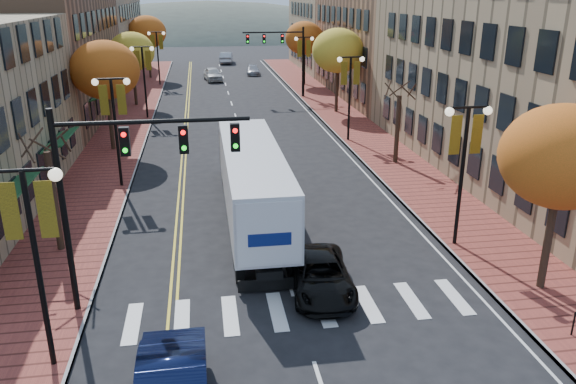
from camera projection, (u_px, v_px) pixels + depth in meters
name	position (u px, v px, depth m)	size (l,w,h in m)	color
ground	(308.00, 344.00, 17.37)	(200.00, 200.00, 0.00)	black
sidewalk_left	(128.00, 123.00, 46.27)	(4.00, 85.00, 0.15)	brown
sidewalk_right	(340.00, 116.00, 48.87)	(4.00, 85.00, 0.15)	brown
building_left_mid	(27.00, 52.00, 46.54)	(12.00, 24.00, 11.00)	brown
building_left_far	(84.00, 38.00, 70.05)	(12.00, 26.00, 9.50)	#9E8966
building_right_near	(573.00, 43.00, 32.38)	(15.00, 28.00, 15.00)	#997F5B
building_right_mid	(410.00, 46.00, 57.41)	(15.00, 24.00, 10.00)	brown
building_right_far	(354.00, 28.00, 77.71)	(15.00, 20.00, 11.00)	#9E8966
tree_left_a	(54.00, 202.00, 22.75)	(0.28, 0.28, 4.20)	#382619
tree_left_b	(105.00, 70.00, 36.55)	(4.48, 4.48, 7.21)	#382619
tree_left_c	(132.00, 52.00, 51.57)	(4.16, 4.16, 6.69)	#382619
tree_left_d	(147.00, 32.00, 68.12)	(4.61, 4.61, 7.42)	#382619
tree_right_a	(562.00, 157.00, 18.82)	(4.16, 4.16, 6.69)	#382619
tree_right_b	(397.00, 129.00, 34.65)	(0.28, 0.28, 4.20)	#382619
tree_right_c	(338.00, 51.00, 48.45)	(4.48, 4.48, 7.21)	#382619
tree_right_d	(304.00, 38.00, 63.39)	(4.35, 4.35, 7.00)	#382619
lamp_left_a	(32.00, 232.00, 14.83)	(1.96, 0.36, 6.05)	black
lamp_left_b	(114.00, 111.00, 29.72)	(1.96, 0.36, 6.05)	black
lamp_left_c	(143.00, 68.00, 46.46)	(1.96, 0.36, 6.05)	black
lamp_left_d	(157.00, 48.00, 63.20)	(1.96, 0.36, 6.05)	black
lamp_right_a	(465.00, 149.00, 22.58)	(1.96, 0.36, 6.05)	black
lamp_right_b	(350.00, 82.00, 39.32)	(1.96, 0.36, 6.05)	black
lamp_right_c	(304.00, 55.00, 56.06)	(1.96, 0.36, 6.05)	black
traffic_mast_near	(122.00, 172.00, 17.70)	(6.10, 0.35, 7.00)	black
traffic_mast_far	(284.00, 49.00, 55.56)	(6.10, 0.34, 7.00)	black
semi_truck	(250.00, 175.00, 26.14)	(2.47, 15.08, 3.77)	black
black_suv	(321.00, 275.00, 20.25)	(2.11, 4.59, 1.27)	black
car_far_white	(213.00, 74.00, 68.01)	(1.90, 4.73, 1.61)	silver
car_far_silver	(253.00, 70.00, 73.12)	(1.66, 4.08, 1.19)	#9999A0
car_far_oncoming	(226.00, 58.00, 84.62)	(1.75, 5.02, 1.65)	#ADAEB5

